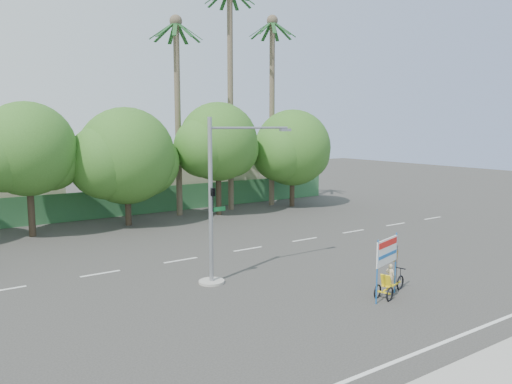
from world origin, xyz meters
TOP-DOWN VIEW (x-y plane):
  - ground at (0.00, 0.00)m, footprint 120.00×120.00m
  - sidewalk_near at (0.00, -7.50)m, footprint 50.00×2.40m
  - fence at (0.00, 21.50)m, footprint 38.00×0.08m
  - building_right at (8.00, 26.00)m, footprint 14.00×8.00m
  - tree_left at (-7.05, 18.00)m, footprint 6.66×5.60m
  - tree_center at (-1.05, 18.00)m, footprint 7.62×6.40m
  - tree_right at (5.95, 18.00)m, footprint 6.90×5.80m
  - tree_far_right at (12.95, 18.00)m, footprint 7.38×6.20m
  - palm_tall at (8.00, 19.50)m, footprint 3.73×3.79m
  - palm_mid at (12.00, 19.50)m, footprint 3.73×3.79m
  - palm_short at (3.50, 19.50)m, footprint 3.73×3.79m
  - traffic_signal at (-2.20, 3.98)m, footprint 4.72×1.10m
  - trike_billboard at (2.38, -1.40)m, footprint 2.45×0.99m

SIDE VIEW (x-z plane):
  - ground at x=0.00m, z-range 0.00..0.00m
  - sidewalk_near at x=0.00m, z-range 0.00..0.12m
  - fence at x=0.00m, z-range 0.00..2.00m
  - trike_billboard at x=2.38m, z-range -0.24..2.25m
  - building_right at x=8.00m, z-range 0.00..3.60m
  - traffic_signal at x=-2.20m, z-range -0.58..6.42m
  - tree_center at x=-1.05m, z-range 0.54..8.39m
  - tree_far_right at x=12.95m, z-range 0.68..8.61m
  - tree_left at x=-7.05m, z-range 1.02..9.09m
  - tree_right at x=5.95m, z-range 1.06..9.42m
  - palm_short at x=3.50m, z-range 1.64..16.09m
  - palm_mid at x=12.00m, z-range 1.67..17.12m
  - palm_tall at x=8.00m, z-range 1.74..19.19m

